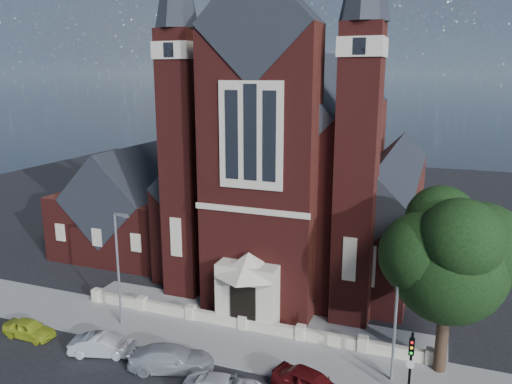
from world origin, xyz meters
TOP-DOWN VIEW (x-y plane):
  - ground at (0.00, 15.00)m, footprint 120.00×120.00m
  - pavement_strip at (0.00, 4.50)m, footprint 60.00×5.00m
  - forecourt_paving at (0.00, 8.50)m, footprint 26.00×3.00m
  - forecourt_wall at (0.00, 6.50)m, footprint 24.00×0.40m
  - church at (-0.00, 22.94)m, footprint 20.01×34.90m
  - parish_hall at (-16.00, 18.00)m, footprint 12.00×12.20m
  - street_tree at (12.60, 5.71)m, footprint 6.40×6.60m
  - street_lamp_left at (-7.91, 4.00)m, footprint 1.16×0.22m
  - street_lamp_right at (10.09, 4.00)m, footprint 1.16×0.22m
  - traffic_signal at (11.00, 2.43)m, footprint 0.28×0.42m
  - car_lime_van at (-12.78, 0.60)m, footprint 3.62×1.49m
  - car_silver_a at (-6.98, 0.55)m, footprint 4.11×2.43m
  - car_silver_b at (-2.17, 0.67)m, footprint 5.37×3.45m

SIDE VIEW (x-z plane):
  - ground at x=0.00m, z-range 0.00..0.00m
  - pavement_strip at x=0.00m, z-range -0.06..0.06m
  - forecourt_paving at x=0.00m, z-range -0.07..0.07m
  - forecourt_wall at x=0.00m, z-range -0.45..0.45m
  - car_lime_van at x=-12.78m, z-range 0.00..1.23m
  - car_silver_a at x=-6.98m, z-range 0.00..1.28m
  - car_silver_b at x=-2.17m, z-range 0.00..1.45m
  - traffic_signal at x=11.00m, z-range 0.58..4.58m
  - parish_hall at x=-16.00m, z-range -1.11..9.13m
  - street_lamp_left at x=-7.91m, z-range 0.55..8.64m
  - street_lamp_right at x=10.09m, z-range 0.55..8.64m
  - street_tree at x=12.60m, z-range 1.61..12.31m
  - church at x=0.00m, z-range -6.41..22.79m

